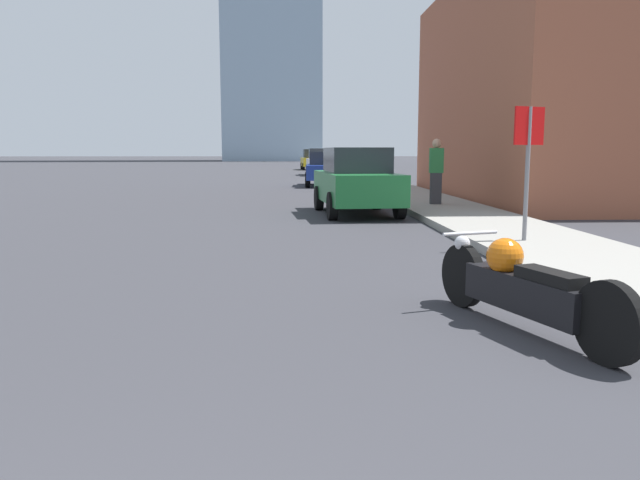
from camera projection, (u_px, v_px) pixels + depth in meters
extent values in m
cube|color=gray|center=(354.00, 175.00, 40.49)|extent=(2.29, 240.00, 0.15)
cube|color=#9E563D|center=(593.00, 90.00, 20.42)|extent=(8.93, 12.63, 7.18)
cylinder|color=black|center=(463.00, 276.00, 6.39)|extent=(0.30, 0.65, 0.65)
cylinder|color=black|center=(609.00, 323.00, 4.62)|extent=(0.30, 0.65, 0.65)
cube|color=black|center=(524.00, 294.00, 5.50)|extent=(0.68, 1.46, 0.33)
sphere|color=orange|center=(505.00, 256.00, 5.73)|extent=(0.34, 0.34, 0.34)
cube|color=black|center=(550.00, 277.00, 5.18)|extent=(0.41, 0.70, 0.10)
sphere|color=silver|center=(462.00, 243.00, 6.37)|extent=(0.16, 0.16, 0.16)
cylinder|color=silver|center=(470.00, 233.00, 6.23)|extent=(0.60, 0.23, 0.04)
cube|color=#1E6B33|center=(356.00, 187.00, 15.71)|extent=(2.00, 4.18, 0.73)
cube|color=#23282D|center=(357.00, 160.00, 15.62)|extent=(1.58, 2.06, 0.62)
cylinder|color=black|center=(319.00, 198.00, 16.90)|extent=(0.25, 0.67, 0.66)
cylinder|color=black|center=(377.00, 198.00, 17.10)|extent=(0.25, 0.67, 0.66)
cylinder|color=black|center=(332.00, 206.00, 14.43)|extent=(0.25, 0.67, 0.66)
cylinder|color=black|center=(400.00, 205.00, 14.63)|extent=(0.25, 0.67, 0.66)
cube|color=#1E3899|center=(327.00, 172.00, 28.67)|extent=(2.02, 4.34, 0.65)
cube|color=#23282D|center=(327.00, 158.00, 28.58)|extent=(1.65, 2.11, 0.58)
cylinder|color=black|center=(308.00, 177.00, 30.02)|extent=(0.23, 0.68, 0.67)
cylinder|color=black|center=(344.00, 177.00, 30.03)|extent=(0.23, 0.68, 0.67)
cylinder|color=black|center=(307.00, 180.00, 27.40)|extent=(0.23, 0.68, 0.67)
cylinder|color=black|center=(347.00, 180.00, 27.41)|extent=(0.23, 0.68, 0.67)
cube|color=silver|center=(320.00, 164.00, 41.54)|extent=(1.75, 4.41, 0.76)
cube|color=#23282D|center=(320.00, 154.00, 41.44)|extent=(1.47, 2.12, 0.67)
cylinder|color=black|center=(307.00, 170.00, 42.90)|extent=(0.20, 0.68, 0.68)
cylinder|color=black|center=(331.00, 169.00, 42.99)|extent=(0.20, 0.68, 0.68)
cylinder|color=black|center=(309.00, 171.00, 40.20)|extent=(0.20, 0.68, 0.68)
cylinder|color=black|center=(334.00, 171.00, 40.29)|extent=(0.20, 0.68, 0.68)
cube|color=gold|center=(313.00, 162.00, 53.81)|extent=(1.99, 4.17, 0.72)
cube|color=#23282D|center=(313.00, 153.00, 53.71)|extent=(1.63, 2.03, 0.73)
cylinder|color=black|center=(302.00, 166.00, 55.04)|extent=(0.22, 0.62, 0.62)
cylinder|color=black|center=(321.00, 166.00, 55.19)|extent=(0.22, 0.62, 0.62)
cylinder|color=black|center=(303.00, 167.00, 52.53)|extent=(0.22, 0.62, 0.62)
cylinder|color=black|center=(324.00, 166.00, 52.69)|extent=(0.22, 0.62, 0.62)
cylinder|color=slate|center=(527.00, 174.00, 10.00)|extent=(0.07, 0.07, 2.14)
cube|color=red|center=(529.00, 126.00, 9.89)|extent=(0.57, 0.26, 0.60)
cube|color=#38383D|center=(436.00, 188.00, 17.09)|extent=(0.29, 0.20, 0.85)
cube|color=#2D7F42|center=(436.00, 160.00, 16.98)|extent=(0.36, 0.20, 0.67)
sphere|color=tan|center=(437.00, 143.00, 16.91)|extent=(0.25, 0.25, 0.25)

